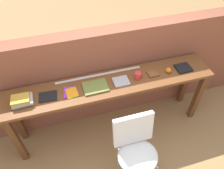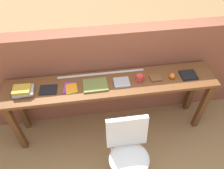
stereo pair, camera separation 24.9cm
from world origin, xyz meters
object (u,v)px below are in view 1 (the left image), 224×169
at_px(sports_ball_small, 168,70).
at_px(magazine_cycling, 48,97).
at_px(book_stack_leftmost, 22,100).
at_px(pamphlet_pile_colourful, 71,93).
at_px(book_open_centre, 95,87).
at_px(mug, 138,75).
at_px(leather_journal_brown, 153,74).
at_px(book_repair_rightmost, 183,68).
at_px(chair_white_moulded, 136,147).

bearing_deg(sports_ball_small, magazine_cycling, 179.63).
relative_size(book_stack_leftmost, magazine_cycling, 1.16).
height_order(pamphlet_pile_colourful, book_open_centre, book_open_centre).
bearing_deg(magazine_cycling, mug, 3.46).
relative_size(book_open_centre, leather_journal_brown, 2.15).
bearing_deg(pamphlet_pile_colourful, book_repair_rightmost, 0.65).
distance_m(magazine_cycling, leather_journal_brown, 1.25).
bearing_deg(book_open_centre, book_repair_rightmost, -0.64).
xyz_separation_m(pamphlet_pile_colourful, leather_journal_brown, (1.00, 0.02, 0.01)).
bearing_deg(mug, leather_journal_brown, 1.82).
distance_m(chair_white_moulded, book_repair_rightmost, 1.14).
relative_size(pamphlet_pile_colourful, book_repair_rightmost, 1.04).
relative_size(pamphlet_pile_colourful, leather_journal_brown, 1.50).
bearing_deg(book_stack_leftmost, chair_white_moulded, -31.45).
bearing_deg(book_repair_rightmost, book_open_centre, 179.84).
distance_m(mug, leather_journal_brown, 0.20).
xyz_separation_m(chair_white_moulded, pamphlet_pile_colourful, (-0.56, 0.65, 0.36)).
bearing_deg(pamphlet_pile_colourful, book_stack_leftmost, 179.25).
height_order(chair_white_moulded, book_repair_rightmost, book_repair_rightmost).
bearing_deg(mug, magazine_cycling, 179.94).
distance_m(book_stack_leftmost, mug, 1.32).
bearing_deg(book_repair_rightmost, chair_white_moulded, -142.37).
bearing_deg(book_open_centre, mug, -0.29).
distance_m(pamphlet_pile_colourful, leather_journal_brown, 1.00).
height_order(magazine_cycling, leather_journal_brown, leather_journal_brown).
distance_m(book_open_centre, sports_ball_small, 0.91).
bearing_deg(book_stack_leftmost, book_repair_rightmost, 0.27).
height_order(sports_ball_small, book_repair_rightmost, sports_ball_small).
bearing_deg(book_stack_leftmost, leather_journal_brown, 0.56).
bearing_deg(sports_ball_small, mug, 178.79).
distance_m(chair_white_moulded, sports_ball_small, 0.99).
bearing_deg(leather_journal_brown, book_repair_rightmost, -1.15).
xyz_separation_m(magazine_cycling, sports_ball_small, (1.45, -0.01, 0.03)).
height_order(book_open_centre, book_repair_rightmost, book_repair_rightmost).
xyz_separation_m(book_stack_leftmost, leather_journal_brown, (1.52, 0.01, -0.03)).
bearing_deg(book_stack_leftmost, mug, 0.37).
xyz_separation_m(magazine_cycling, mug, (1.05, -0.00, 0.04)).
distance_m(leather_journal_brown, sports_ball_small, 0.20).
bearing_deg(chair_white_moulded, sports_ball_small, 45.87).
bearing_deg(leather_journal_brown, mug, -178.52).
bearing_deg(chair_white_moulded, book_stack_leftmost, 148.55).
height_order(magazine_cycling, mug, mug).
bearing_deg(pamphlet_pile_colourful, mug, 1.09).
relative_size(sports_ball_small, book_repair_rightmost, 0.36).
bearing_deg(sports_ball_small, pamphlet_pile_colourful, -179.67).
relative_size(book_stack_leftmost, mug, 2.04).
distance_m(book_open_centre, mug, 0.52).
bearing_deg(leather_journal_brown, sports_ball_small, -4.65).
bearing_deg(chair_white_moulded, pamphlet_pile_colourful, 130.61).
bearing_deg(leather_journal_brown, chair_white_moulded, -123.74).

